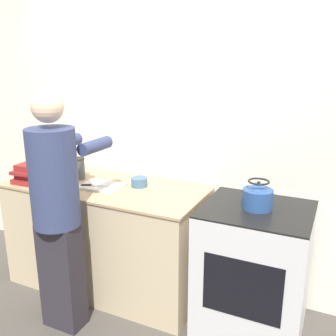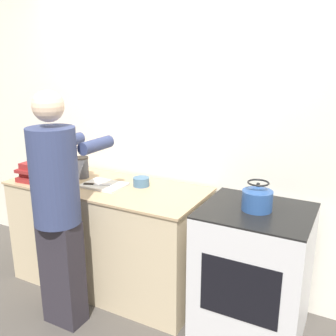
% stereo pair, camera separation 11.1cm
% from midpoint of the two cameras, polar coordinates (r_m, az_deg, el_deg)
% --- Properties ---
extents(ground_plane, '(12.00, 12.00, 0.00)m').
position_cam_midpoint_polar(ground_plane, '(3.04, -7.32, -21.95)').
color(ground_plane, '#4C4742').
extents(wall_back, '(8.00, 0.05, 2.60)m').
position_cam_midpoint_polar(wall_back, '(3.10, -0.84, 5.47)').
color(wall_back, silver).
rests_on(wall_back, ground_plane).
extents(counter, '(1.64, 0.70, 0.90)m').
position_cam_midpoint_polar(counter, '(3.23, -10.35, -10.25)').
color(counter, '#C6B28E').
rests_on(counter, ground_plane).
extents(oven, '(0.72, 0.64, 0.93)m').
position_cam_midpoint_polar(oven, '(2.76, 11.67, -14.98)').
color(oven, silver).
rests_on(oven, ground_plane).
extents(person, '(0.36, 0.60, 1.69)m').
position_cam_midpoint_polar(person, '(2.66, -17.67, -5.55)').
color(person, '#2B2730').
rests_on(person, ground_plane).
extents(cutting_board, '(0.34, 0.25, 0.02)m').
position_cam_midpoint_polar(cutting_board, '(3.03, -11.13, -2.71)').
color(cutting_board, silver).
rests_on(cutting_board, counter).
extents(knife, '(0.22, 0.11, 0.01)m').
position_cam_midpoint_polar(knife, '(3.03, -12.24, -2.58)').
color(knife, silver).
rests_on(knife, cutting_board).
extents(kettle, '(0.20, 0.20, 0.19)m').
position_cam_midpoint_polar(kettle, '(2.52, 12.29, -4.31)').
color(kettle, '#284C8C').
rests_on(kettle, oven).
extents(bowl_prep, '(0.18, 0.18, 0.06)m').
position_cam_midpoint_polar(bowl_prep, '(3.43, -16.96, -0.52)').
color(bowl_prep, '#9E4738').
rests_on(bowl_prep, counter).
extents(bowl_mixing, '(0.13, 0.13, 0.07)m').
position_cam_midpoint_polar(bowl_mixing, '(3.00, -5.47, -2.17)').
color(bowl_mixing, '#426684').
rests_on(bowl_mixing, counter).
extents(canister_jar, '(0.12, 0.12, 0.18)m').
position_cam_midpoint_polar(canister_jar, '(3.26, -14.50, -0.06)').
color(canister_jar, '#4C4C51').
rests_on(canister_jar, counter).
extents(book_stack, '(0.22, 0.29, 0.16)m').
position_cam_midpoint_polar(book_stack, '(3.33, -21.06, -0.69)').
color(book_stack, maroon).
rests_on(book_stack, counter).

